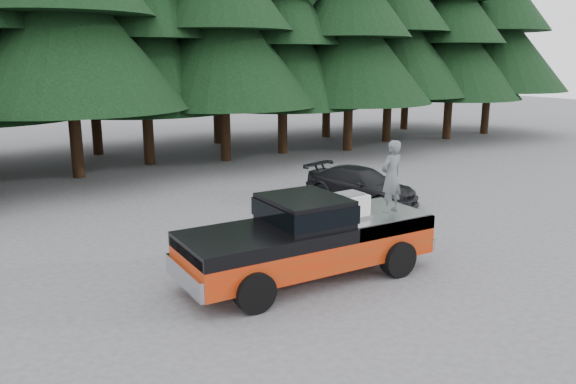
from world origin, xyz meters
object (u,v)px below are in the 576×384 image
air_compressor (349,207)px  man_on_bed (391,176)px  pickup_truck (308,250)px  parked_car (361,185)px

air_compressor → man_on_bed: man_on_bed is taller
pickup_truck → air_compressor: size_ratio=8.02×
pickup_truck → air_compressor: bearing=-9.3°
man_on_bed → pickup_truck: bearing=-16.7°
air_compressor → parked_car: air_compressor is taller
air_compressor → parked_car: size_ratio=0.18×
pickup_truck → man_on_bed: man_on_bed is taller
pickup_truck → parked_car: 7.22m
pickup_truck → parked_car: bearing=42.6°
parked_car → pickup_truck: bearing=-154.3°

